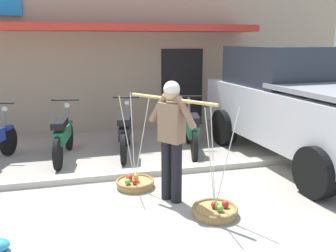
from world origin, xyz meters
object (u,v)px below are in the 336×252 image
at_px(fruit_basket_right_side, 215,210).
at_px(motorcycle_end_of_row, 191,130).
at_px(fruit_basket_left_side, 135,182).
at_px(parked_truck, 302,105).
at_px(motorcycle_second_in_row, 63,136).
at_px(fruit_vendor, 172,134).
at_px(motorcycle_third_in_row, 125,132).
at_px(wooden_crate, 185,130).

bearing_deg(fruit_basket_right_side, motorcycle_end_of_row, 78.10).
bearing_deg(fruit_basket_left_side, fruit_basket_right_side, -54.48).
relative_size(fruit_basket_left_side, fruit_basket_right_side, 1.00).
bearing_deg(parked_truck, motorcycle_second_in_row, 166.29).
xyz_separation_m(fruit_vendor, fruit_basket_left_side, (-0.43, 0.60, -0.90)).
distance_m(fruit_basket_left_side, motorcycle_second_in_row, 2.04).
bearing_deg(fruit_vendor, fruit_basket_right_side, -54.56).
bearing_deg(motorcycle_second_in_row, fruit_basket_right_side, -56.44).
bearing_deg(fruit_basket_right_side, motorcycle_third_in_row, 104.25).
distance_m(fruit_basket_left_side, motorcycle_end_of_row, 2.12).
bearing_deg(motorcycle_third_in_row, motorcycle_end_of_row, -7.85).
bearing_deg(parked_truck, motorcycle_end_of_row, 154.79).
bearing_deg(motorcycle_second_in_row, wooden_crate, 20.19).
distance_m(fruit_basket_left_side, fruit_basket_right_side, 1.47).
xyz_separation_m(fruit_basket_left_side, motorcycle_end_of_row, (1.42, 1.52, 0.37)).
bearing_deg(motorcycle_second_in_row, fruit_basket_left_side, -57.87).
xyz_separation_m(fruit_basket_right_side, wooden_crate, (0.82, 3.90, 0.08)).
distance_m(fruit_basket_left_side, motorcycle_third_in_row, 1.75).
bearing_deg(wooden_crate, motorcycle_end_of_row, -101.90).
bearing_deg(motorcycle_third_in_row, fruit_basket_right_side, -75.75).
relative_size(fruit_basket_left_side, parked_truck, 0.30).
bearing_deg(motorcycle_end_of_row, motorcycle_second_in_row, 175.86).
bearing_deg(parked_truck, wooden_crate, 128.21).
height_order(parked_truck, wooden_crate, parked_truck).
distance_m(motorcycle_third_in_row, wooden_crate, 1.88).
bearing_deg(motorcycle_second_in_row, parked_truck, -13.71).
relative_size(fruit_basket_left_side, motorcycle_end_of_row, 0.81).
height_order(fruit_basket_left_side, wooden_crate, fruit_basket_left_side).
xyz_separation_m(fruit_basket_left_side, fruit_basket_right_side, (0.85, -1.19, -0.00)).
xyz_separation_m(motorcycle_second_in_row, motorcycle_end_of_row, (2.49, -0.18, 0.00)).
distance_m(motorcycle_third_in_row, parked_truck, 3.42).
bearing_deg(parked_truck, fruit_vendor, -156.91).
xyz_separation_m(fruit_basket_right_side, motorcycle_second_in_row, (-1.92, 2.89, 0.38)).
distance_m(fruit_basket_right_side, motorcycle_second_in_row, 3.49).
distance_m(fruit_vendor, wooden_crate, 3.63).
xyz_separation_m(motorcycle_third_in_row, motorcycle_end_of_row, (1.31, -0.18, 0.00)).
height_order(fruit_vendor, motorcycle_third_in_row, fruit_vendor).
bearing_deg(motorcycle_end_of_row, parked_truck, -25.21).
relative_size(fruit_basket_right_side, wooden_crate, 3.30).
distance_m(motorcycle_second_in_row, motorcycle_third_in_row, 1.18).
height_order(fruit_vendor, parked_truck, parked_truck).
xyz_separation_m(parked_truck, wooden_crate, (-1.64, 2.08, -0.87)).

